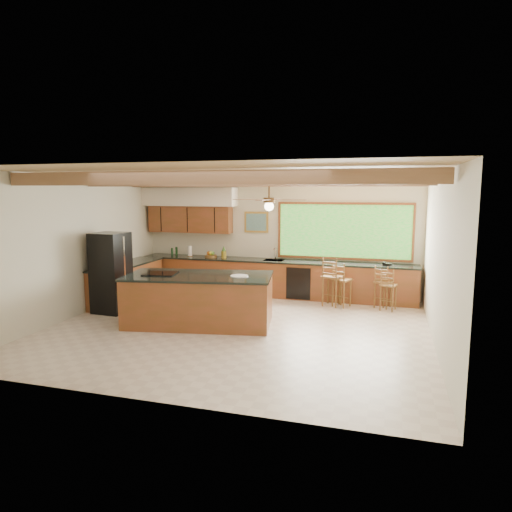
# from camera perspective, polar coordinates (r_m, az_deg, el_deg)

# --- Properties ---
(ground) EXTENTS (7.20, 7.20, 0.00)m
(ground) POSITION_cam_1_polar(r_m,az_deg,el_deg) (9.01, -2.35, -9.04)
(ground) COLOR beige
(ground) RESTS_ON ground
(room_shell) EXTENTS (7.27, 6.54, 3.02)m
(room_shell) POSITION_cam_1_polar(r_m,az_deg,el_deg) (9.28, -2.14, 5.39)
(room_shell) COLOR beige
(room_shell) RESTS_ON ground
(counter_run) EXTENTS (7.12, 3.10, 1.24)m
(counter_run) POSITION_cam_1_polar(r_m,az_deg,el_deg) (11.46, -2.23, -2.88)
(counter_run) COLOR brown
(counter_run) RESTS_ON ground
(island) EXTENTS (3.07, 1.83, 1.03)m
(island) POSITION_cam_1_polar(r_m,az_deg,el_deg) (9.24, -7.12, -5.40)
(island) COLOR brown
(island) RESTS_ON ground
(refrigerator) EXTENTS (0.72, 0.70, 1.76)m
(refrigerator) POSITION_cam_1_polar(r_m,az_deg,el_deg) (10.49, -17.67, -2.00)
(refrigerator) COLOR black
(refrigerator) RESTS_ON ground
(bar_stool_a) EXTENTS (0.50, 0.50, 1.15)m
(bar_stool_a) POSITION_cam_1_polar(r_m,az_deg,el_deg) (10.65, 9.47, -2.68)
(bar_stool_a) COLOR brown
(bar_stool_a) RESTS_ON ground
(bar_stool_b) EXTENTS (0.50, 0.50, 1.04)m
(bar_stool_b) POSITION_cam_1_polar(r_m,az_deg,el_deg) (10.63, 10.66, -3.05)
(bar_stool_b) COLOR brown
(bar_stool_b) RESTS_ON ground
(bar_stool_c) EXTENTS (0.45, 0.45, 0.99)m
(bar_stool_c) POSITION_cam_1_polar(r_m,az_deg,el_deg) (10.75, 15.61, -3.27)
(bar_stool_c) COLOR brown
(bar_stool_c) RESTS_ON ground
(bar_stool_d) EXTENTS (0.41, 0.41, 0.95)m
(bar_stool_d) POSITION_cam_1_polar(r_m,az_deg,el_deg) (10.56, 16.23, -3.64)
(bar_stool_d) COLOR brown
(bar_stool_d) RESTS_ON ground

